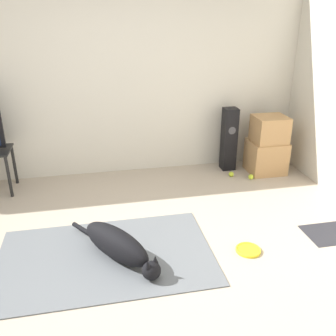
% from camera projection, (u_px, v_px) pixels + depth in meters
% --- Properties ---
extents(ground_plane, '(12.00, 12.00, 0.00)m').
position_uv_depth(ground_plane, '(120.00, 267.00, 3.19)').
color(ground_plane, '#B2A38E').
extents(wall_back, '(8.00, 0.06, 2.55)m').
position_uv_depth(wall_back, '(100.00, 76.00, 4.58)').
color(wall_back, beige).
rests_on(wall_back, ground_plane).
extents(area_rug, '(1.89, 1.18, 0.01)m').
position_uv_depth(area_rug, '(106.00, 257.00, 3.32)').
color(area_rug, slate).
rests_on(area_rug, ground_plane).
extents(dog, '(0.73, 0.97, 0.28)m').
position_uv_depth(dog, '(118.00, 245.00, 3.24)').
color(dog, black).
rests_on(dog, area_rug).
extents(frisbee, '(0.23, 0.23, 0.03)m').
position_uv_depth(frisbee, '(248.00, 250.00, 3.40)').
color(frisbee, yellow).
rests_on(frisbee, ground_plane).
extents(cardboard_box_lower, '(0.47, 0.42, 0.43)m').
position_uv_depth(cardboard_box_lower, '(266.00, 157.00, 4.98)').
color(cardboard_box_lower, tan).
rests_on(cardboard_box_lower, ground_plane).
extents(cardboard_box_upper, '(0.41, 0.37, 0.34)m').
position_uv_depth(cardboard_box_upper, '(270.00, 129.00, 4.83)').
color(cardboard_box_upper, tan).
rests_on(cardboard_box_upper, cardboard_box_lower).
extents(floor_speaker, '(0.18, 0.18, 0.85)m').
position_uv_depth(floor_speaker, '(229.00, 139.00, 4.99)').
color(floor_speaker, black).
rests_on(floor_speaker, ground_plane).
extents(tennis_ball_by_boxes, '(0.07, 0.07, 0.07)m').
position_uv_depth(tennis_ball_by_boxes, '(251.00, 177.00, 4.82)').
color(tennis_ball_by_boxes, '#C6E033').
rests_on(tennis_ball_by_boxes, ground_plane).
extents(tennis_ball_near_speaker, '(0.07, 0.07, 0.07)m').
position_uv_depth(tennis_ball_near_speaker, '(231.00, 174.00, 4.90)').
color(tennis_ball_near_speaker, '#C6E033').
rests_on(tennis_ball_near_speaker, ground_plane).
extents(door_mat, '(0.60, 0.39, 0.01)m').
position_uv_depth(door_mat, '(335.00, 233.00, 3.68)').
color(door_mat, '#28282D').
rests_on(door_mat, ground_plane).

